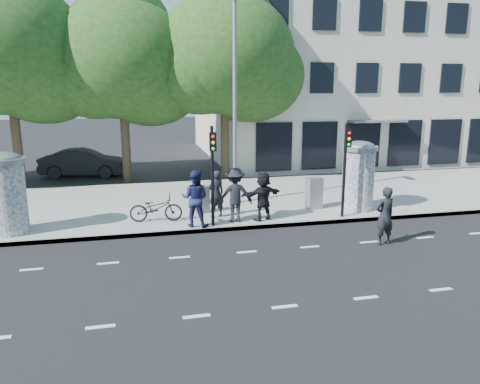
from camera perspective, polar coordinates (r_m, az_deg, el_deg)
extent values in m
plane|color=black|center=(12.80, 2.35, -9.47)|extent=(120.00, 120.00, 0.00)
cube|color=gray|center=(19.76, -3.38, -1.10)|extent=(40.00, 8.00, 0.15)
cube|color=slate|center=(16.02, -1.00, -4.47)|extent=(40.00, 0.10, 0.16)
cube|color=silver|center=(10.89, 5.48, -13.75)|extent=(32.00, 0.12, 0.01)
cube|color=silver|center=(14.06, 0.83, -7.33)|extent=(32.00, 0.12, 0.01)
cylinder|color=beige|center=(16.79, -26.56, -0.72)|extent=(1.20, 1.20, 2.30)
cylinder|color=slate|center=(16.57, -26.99, 3.41)|extent=(1.36, 1.36, 0.16)
ellipsoid|color=slate|center=(16.56, -27.02, 3.68)|extent=(1.10, 1.10, 0.38)
cylinder|color=beige|center=(18.49, 14.19, 1.43)|extent=(1.20, 1.20, 2.30)
cylinder|color=slate|center=(18.29, 14.41, 5.21)|extent=(1.36, 1.36, 0.16)
ellipsoid|color=slate|center=(18.28, 14.42, 5.45)|extent=(1.10, 1.10, 0.38)
cylinder|color=black|center=(15.76, -3.39, 1.87)|extent=(0.11, 0.11, 3.40)
cube|color=black|center=(15.39, -3.34, 6.13)|extent=(0.22, 0.14, 0.62)
cylinder|color=black|center=(17.20, 12.60, 2.53)|extent=(0.11, 0.11, 3.40)
cube|color=black|center=(16.87, 13.06, 6.43)|extent=(0.22, 0.14, 0.62)
cylinder|color=slate|center=(18.54, -0.65, 10.74)|extent=(0.16, 0.16, 8.00)
cylinder|color=#38281C|center=(24.62, -25.57, 5.88)|extent=(0.44, 0.44, 4.73)
ellipsoid|color=#1E3814|center=(24.54, -26.55, 15.51)|extent=(7.20, 7.20, 6.12)
cylinder|color=#38281C|center=(24.25, -13.78, 6.31)|extent=(0.44, 0.44, 4.41)
ellipsoid|color=#1E3814|center=(24.13, -14.30, 15.47)|extent=(6.80, 6.80, 5.78)
cylinder|color=#38281C|center=(24.29, -1.85, 6.90)|extent=(0.44, 0.44, 4.59)
ellipsoid|color=#1E3814|center=(24.19, -1.92, 16.44)|extent=(7.00, 7.00, 5.95)
cube|color=#B3AA96|center=(34.88, 13.23, 14.55)|extent=(20.00, 15.00, 12.00)
cube|color=black|center=(28.44, 19.44, 5.67)|extent=(18.00, 0.10, 2.60)
cube|color=#59544C|center=(27.00, 16.41, 8.30)|extent=(3.20, 0.90, 0.12)
cube|color=#194C8C|center=(24.56, 0.38, 9.10)|extent=(1.60, 0.06, 0.30)
imported|color=black|center=(16.92, -2.91, -0.23)|extent=(0.73, 0.59, 1.73)
imported|color=#1B1D45|center=(15.85, -5.51, -0.78)|extent=(1.16, 1.05, 1.95)
imported|color=black|center=(16.32, -0.62, -0.36)|extent=(1.27, 0.76, 1.92)
imported|color=black|center=(16.55, 2.84, -0.52)|extent=(1.71, 1.03, 1.74)
imported|color=black|center=(15.15, 17.23, -2.79)|extent=(0.73, 0.55, 1.83)
imported|color=black|center=(16.71, -10.22, -1.95)|extent=(0.82, 1.89, 0.96)
cube|color=slate|center=(17.63, -4.63, -0.90)|extent=(0.56, 0.46, 1.02)
cube|color=gray|center=(18.37, 9.00, -0.13)|extent=(0.63, 0.50, 1.22)
imported|color=black|center=(26.63, -18.51, 3.40)|extent=(2.27, 4.68, 1.48)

